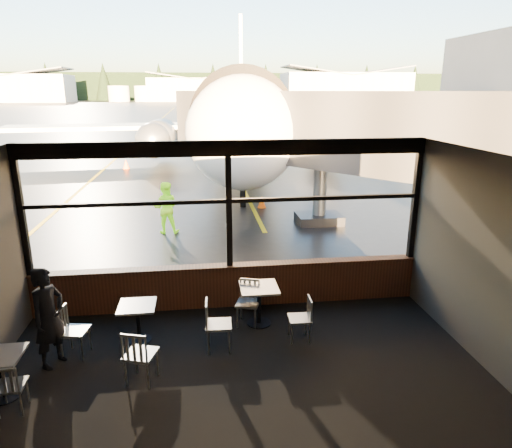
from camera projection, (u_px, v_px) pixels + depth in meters
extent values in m
plane|color=black|center=(197.00, 107.00, 123.92)|extent=(520.00, 520.00, 0.00)
cube|color=black|center=(245.00, 394.00, 6.90)|extent=(8.00, 6.00, 0.01)
cube|color=#38332D|center=(244.00, 165.00, 5.92)|extent=(8.00, 6.00, 0.04)
cube|color=#464038|center=(507.00, 274.00, 6.91)|extent=(0.04, 6.00, 3.50)
cube|color=#464038|center=(285.00, 447.00, 3.56)|extent=(8.00, 0.04, 3.50)
cube|color=#4C2717|center=(230.00, 286.00, 9.63)|extent=(8.00, 0.28, 0.90)
cube|color=black|center=(228.00, 148.00, 8.81)|extent=(8.00, 0.18, 0.30)
cube|color=black|center=(21.00, 212.00, 8.65)|extent=(0.12, 0.12, 2.60)
cube|color=black|center=(229.00, 206.00, 9.14)|extent=(0.12, 0.12, 2.60)
cube|color=black|center=(415.00, 200.00, 9.63)|extent=(0.12, 0.12, 2.60)
cube|color=black|center=(229.00, 201.00, 9.11)|extent=(8.00, 0.10, 0.08)
imported|color=black|center=(49.00, 318.00, 7.43)|extent=(0.67, 0.75, 1.73)
imported|color=#BFF219|center=(166.00, 208.00, 14.53)|extent=(0.85, 0.68, 1.66)
cone|color=orange|center=(262.00, 202.00, 17.81)|extent=(0.33, 0.33, 0.46)
cone|color=#E14107|center=(126.00, 164.00, 26.65)|extent=(0.39, 0.39, 0.54)
cylinder|color=silver|center=(119.00, 94.00, 178.35)|extent=(8.00, 8.00, 6.00)
cylinder|color=silver|center=(145.00, 94.00, 179.58)|extent=(8.00, 8.00, 6.00)
cylinder|color=silver|center=(171.00, 94.00, 180.82)|extent=(8.00, 8.00, 6.00)
cube|color=black|center=(196.00, 86.00, 207.84)|extent=(360.00, 3.00, 12.00)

